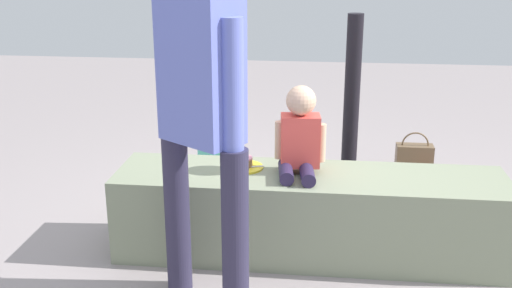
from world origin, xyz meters
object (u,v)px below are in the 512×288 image
gift_bag (216,165)px  handbag_brown_canvas (414,159)px  cake_plate (244,164)px  water_bottle_near_gift (223,156)px  child_seated (300,136)px  handbag_black_leather (311,190)px  party_cup_red (430,181)px  adult_standing (201,94)px

gift_bag → handbag_brown_canvas: handbag_brown_canvas is taller
gift_bag → handbag_brown_canvas: 1.50m
cake_plate → gift_bag: cake_plate is taller
cake_plate → water_bottle_near_gift: 1.34m
child_seated → handbag_brown_canvas: size_ratio=1.44×
handbag_black_leather → handbag_brown_canvas: size_ratio=0.91×
water_bottle_near_gift → party_cup_red: size_ratio=2.17×
child_seated → gift_bag: bearing=123.3°
cake_plate → handbag_brown_canvas: 1.75m
child_seated → adult_standing: bearing=-125.6°
child_seated → handbag_black_leather: size_ratio=1.58×
adult_standing → handbag_brown_canvas: size_ratio=5.14×
cake_plate → gift_bag: (-0.33, 0.93, -0.35)m
adult_standing → party_cup_red: size_ratio=16.77×
adult_standing → party_cup_red: 2.32m
child_seated → cake_plate: (-0.31, 0.04, -0.19)m
child_seated → handbag_black_leather: bearing=84.8°
adult_standing → gift_bag: 1.80m
party_cup_red → cake_plate: bearing=-139.9°
adult_standing → handbag_brown_canvas: adult_standing is taller
child_seated → party_cup_red: 1.53m
handbag_brown_canvas → child_seated: bearing=-121.8°
gift_bag → party_cup_red: bearing=3.4°
adult_standing → water_bottle_near_gift: adult_standing is taller
water_bottle_near_gift → handbag_brown_canvas: size_ratio=0.67×
water_bottle_near_gift → handbag_black_leather: bearing=-41.1°
adult_standing → water_bottle_near_gift: 2.09m
cake_plate → gift_bag: bearing=109.4°
gift_bag → party_cup_red: gift_bag is taller
child_seated → cake_plate: bearing=172.4°
gift_bag → cake_plate: bearing=-70.6°
gift_bag → water_bottle_near_gift: size_ratio=1.49×
child_seated → gift_bag: child_seated is taller
adult_standing → handbag_black_leather: (0.47, 1.24, -0.94)m
child_seated → handbag_brown_canvas: child_seated is taller
cake_plate → party_cup_red: bearing=40.1°
handbag_brown_canvas → water_bottle_near_gift: bearing=-178.3°
child_seated → cake_plate: child_seated is taller
handbag_brown_canvas → cake_plate: bearing=-131.4°
adult_standing → water_bottle_near_gift: (-0.23, 1.85, -0.94)m
party_cup_red → handbag_black_leather: bearing=-154.8°
child_seated → party_cup_red: bearing=49.8°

